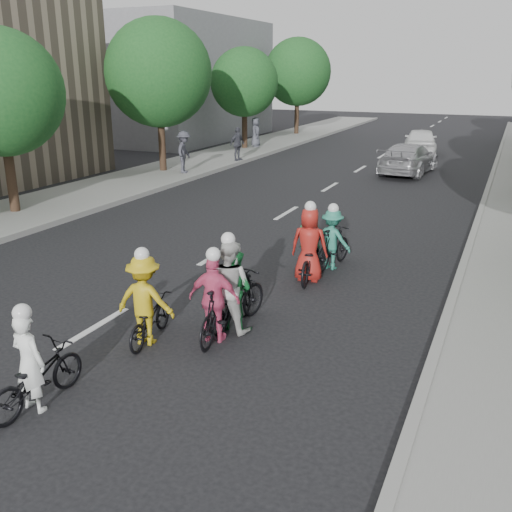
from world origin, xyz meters
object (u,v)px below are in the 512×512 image
Objects in this scene: cyclist_6 at (230,295)px; follow_car_lead at (409,159)px; cyclist_2 at (147,307)px; cyclist_5 at (311,243)px; spectator_1 at (237,144)px; spectator_2 at (256,132)px; cyclist_0 at (35,373)px; cyclist_7 at (332,243)px; cyclist_3 at (216,306)px; cyclist_4 at (310,253)px; follow_car_trail at (420,141)px; cyclist_1 at (235,295)px; spectator_0 at (184,152)px.

cyclist_6 is 0.39× the size of follow_car_lead.
cyclist_6 is (1.10, 1.08, 0.02)m from cyclist_2.
spectator_1 is at bearing -68.61° from cyclist_5.
follow_car_lead is at bearing -132.51° from spectator_2.
spectator_1 is at bearing -67.84° from cyclist_0.
cyclist_7 reaches higher than cyclist_0.
cyclist_3 is at bearing 86.29° from cyclist_6.
cyclist_4 is (0.50, 3.63, 0.00)m from cyclist_3.
follow_car_lead is (1.09, 19.69, 0.04)m from cyclist_2.
follow_car_trail is at bearing -81.03° from follow_car_lead.
cyclist_1 is at bearing 77.58° from cyclist_5.
cyclist_6 is at bearing -160.59° from spectator_0.
spectator_0 reaches higher than cyclist_4.
spectator_2 is (-10.87, 19.53, 0.40)m from cyclist_7.
cyclist_7 reaches higher than follow_car_lead.
cyclist_1 is at bearing 91.13° from cyclist_7.
spectator_2 is at bearing -70.11° from cyclist_4.
spectator_2 reaches higher than cyclist_2.
cyclist_4 is (0.43, 3.01, 0.00)m from cyclist_1.
spectator_2 reaches higher than cyclist_1.
cyclist_3 is at bearing 94.51° from follow_car_lead.
spectator_1 is (-8.82, 13.90, 0.45)m from cyclist_5.
cyclist_5 is at bearing 95.20° from follow_car_lead.
cyclist_0 is 7.90m from cyclist_7.
cyclist_1 reaches higher than cyclist_5.
cyclist_1 is at bearing 74.44° from cyclist_4.
follow_car_trail is 9.79m from spectator_2.
cyclist_1 is 0.38× the size of follow_car_lead.
cyclist_6 is at bearing 77.01° from cyclist_5.
follow_car_lead is 2.56× the size of spectator_0.
cyclist_2 is 1.01× the size of spectator_2.
spectator_0 is at bearing -61.97° from cyclist_0.
cyclist_5 is (-0.33, 1.01, -0.09)m from cyclist_4.
cyclist_0 is 0.91× the size of spectator_0.
cyclist_6 reaches higher than cyclist_1.
cyclist_2 is (-1.15, -1.21, 0.02)m from cyclist_1.
cyclist_2 reaches higher than cyclist_0.
cyclist_0 is 0.39× the size of follow_car_trail.
cyclist_3 reaches higher than cyclist_5.
cyclist_1 is 25.31m from follow_car_trail.
follow_car_lead is 1.10× the size of follow_car_trail.
follow_car_lead is 2.84× the size of spectator_1.
cyclist_1 is at bearing -172.53° from spectator_2.
spectator_1 reaches higher than follow_car_lead.
spectator_1 is (-8.72, 17.92, 0.36)m from cyclist_1.
follow_car_lead is 8.68m from spectator_1.
cyclist_5 is 0.36× the size of follow_car_trail.
follow_car_lead is at bearing -69.47° from spectator_1.
spectator_2 is at bearing -56.53° from cyclist_1.
cyclist_2 is 16.92m from spectator_0.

